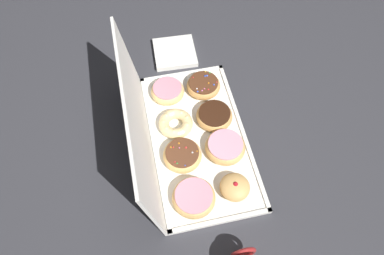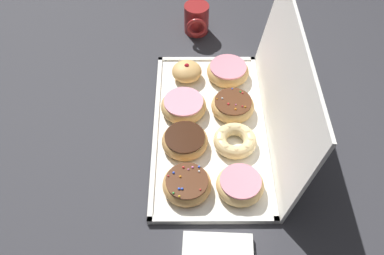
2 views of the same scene
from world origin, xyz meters
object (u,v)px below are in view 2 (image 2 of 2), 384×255
sprinkle_donut_3 (187,184)px  pink_frosted_donut_7 (240,185)px  sprinkle_donut_5 (233,106)px  pink_frosted_donut_4 (228,71)px  donut_box (209,128)px  coffee_mug (197,19)px  pink_frosted_donut_1 (184,106)px  cruller_donut_6 (235,140)px  chocolate_frosted_donut_2 (185,141)px  jelly_filled_donut_0 (187,71)px

sprinkle_donut_3 → pink_frosted_donut_7: bearing=89.1°
sprinkle_donut_3 → sprinkle_donut_5: 0.27m
sprinkle_donut_3 → pink_frosted_donut_4: bearing=162.9°
donut_box → coffee_mug: size_ratio=5.47×
donut_box → pink_frosted_donut_1: pink_frosted_donut_1 is taller
pink_frosted_donut_1 → sprinkle_donut_3: sprinkle_donut_3 is taller
sprinkle_donut_5 → cruller_donut_6: bearing=-0.9°
pink_frosted_donut_1 → pink_frosted_donut_7: pink_frosted_donut_1 is taller
pink_frosted_donut_4 → sprinkle_donut_5: sprinkle_donut_5 is taller
sprinkle_donut_5 → chocolate_frosted_donut_2: bearing=-47.4°
pink_frosted_donut_7 → sprinkle_donut_5: bearing=-179.9°
sprinkle_donut_5 → coffee_mug: 0.37m
jelly_filled_donut_0 → sprinkle_donut_5: (0.13, 0.12, -0.00)m
chocolate_frosted_donut_2 → pink_frosted_donut_7: (0.13, 0.13, 0.00)m
coffee_mug → sprinkle_donut_5: bearing=14.5°
donut_box → jelly_filled_donut_0: jelly_filled_donut_0 is taller
pink_frosted_donut_4 → donut_box: bearing=-17.0°
pink_frosted_donut_4 → sprinkle_donut_5: bearing=2.1°
donut_box → pink_frosted_donut_4: (-0.19, 0.06, 0.03)m
pink_frosted_donut_4 → sprinkle_donut_5: (0.13, 0.00, -0.00)m
cruller_donut_6 → pink_frosted_donut_7: (0.13, 0.00, 0.00)m
chocolate_frosted_donut_2 → sprinkle_donut_5: 0.17m
sprinkle_donut_3 → pink_frosted_donut_4: sprinkle_donut_3 is taller
pink_frosted_donut_7 → coffee_mug: (-0.60, -0.09, 0.02)m
donut_box → pink_frosted_donut_7: 0.20m
pink_frosted_donut_1 → pink_frosted_donut_7: (0.24, 0.13, -0.00)m
sprinkle_donut_3 → jelly_filled_donut_0: bearing=-179.7°
jelly_filled_donut_0 → pink_frosted_donut_7: jelly_filled_donut_0 is taller
pink_frosted_donut_1 → sprinkle_donut_5: (0.00, 0.13, -0.00)m
chocolate_frosted_donut_2 → jelly_filled_donut_0: bearing=179.1°
donut_box → sprinkle_donut_5: bearing=131.7°
pink_frosted_donut_1 → sprinkle_donut_5: size_ratio=1.06×
jelly_filled_donut_0 → pink_frosted_donut_1: size_ratio=0.70×
pink_frosted_donut_4 → pink_frosted_donut_7: 0.38m
donut_box → chocolate_frosted_donut_2: chocolate_frosted_donut_2 is taller
donut_box → pink_frosted_donut_4: pink_frosted_donut_4 is taller
jelly_filled_donut_0 → pink_frosted_donut_1: bearing=-3.5°
sprinkle_donut_3 → pink_frosted_donut_4: (-0.38, 0.12, 0.00)m
pink_frosted_donut_4 → cruller_donut_6: pink_frosted_donut_4 is taller
pink_frosted_donut_1 → sprinkle_donut_3: bearing=2.3°
coffee_mug → chocolate_frosted_donut_2: bearing=-4.1°
jelly_filled_donut_0 → coffee_mug: coffee_mug is taller
donut_box → pink_frosted_donut_7: pink_frosted_donut_7 is taller
cruller_donut_6 → pink_frosted_donut_7: 0.13m
pink_frosted_donut_1 → cruller_donut_6: bearing=48.2°
sprinkle_donut_3 → donut_box: bearing=162.8°
jelly_filled_donut_0 → sprinkle_donut_5: size_ratio=0.74×
chocolate_frosted_donut_2 → sprinkle_donut_3: 0.13m
donut_box → sprinkle_donut_5: sprinkle_donut_5 is taller
jelly_filled_donut_0 → sprinkle_donut_3: 0.37m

